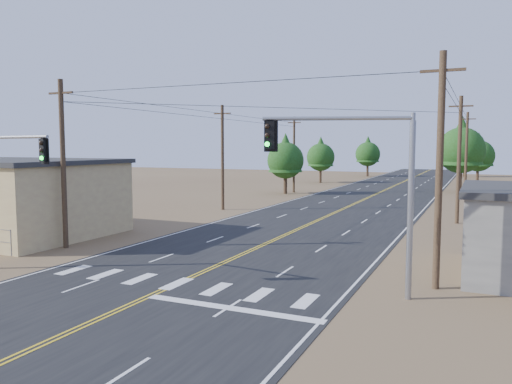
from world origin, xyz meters
The scene contains 15 objects.
ground centered at (0.00, 0.00, 0.00)m, with size 220.00×220.00×0.00m, color brown.
road centered at (0.00, 30.00, 0.01)m, with size 15.00×200.00×0.02m, color black.
utility_pole_left_near centered at (-10.50, 12.00, 5.12)m, with size 1.80×0.30×10.00m.
utility_pole_left_mid centered at (-10.50, 32.00, 5.12)m, with size 1.80×0.30×10.00m.
utility_pole_left_far centered at (-10.50, 52.00, 5.12)m, with size 1.80×0.30×10.00m.
utility_pole_right_near centered at (10.50, 12.00, 5.12)m, with size 1.80×0.30×10.00m.
utility_pole_right_mid centered at (10.50, 32.00, 5.12)m, with size 1.80×0.30×10.00m.
utility_pole_right_far centered at (10.50, 52.00, 5.12)m, with size 1.80×0.30×10.00m.
signal_mast_right centered at (8.01, 9.46, 4.98)m, with size 5.69×2.15×7.38m.
tree_left_near centered at (-10.83, 49.72, 4.78)m, with size 4.69×4.69×7.82m.
tree_left_mid centered at (-12.60, 70.94, 4.76)m, with size 4.67×4.67×7.79m.
tree_left_far centered at (-9.00, 91.80, 5.04)m, with size 4.94×4.94×8.24m.
tree_right_near centered at (9.63, 61.17, 6.20)m, with size 6.08×6.08×10.14m.
tree_right_mid centered at (11.63, 77.03, 5.10)m, with size 5.01×5.01×8.34m.
tree_right_far centered at (9.00, 98.70, 4.75)m, with size 4.66×4.66×7.76m.
Camera 1 is at (12.08, -10.23, 6.07)m, focal length 35.00 mm.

